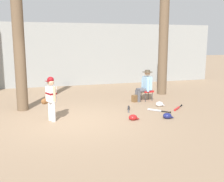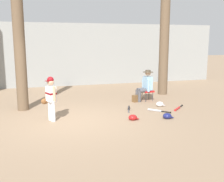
# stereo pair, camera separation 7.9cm
# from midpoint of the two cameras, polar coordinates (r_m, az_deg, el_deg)

# --- Properties ---
(ground_plane) EXTENTS (60.00, 60.00, 0.00)m
(ground_plane) POSITION_cam_midpoint_polar(r_m,az_deg,el_deg) (7.99, -7.95, -6.33)
(ground_plane) COLOR #897056
(concrete_back_wall) EXTENTS (18.00, 0.36, 3.19)m
(concrete_back_wall) POSITION_cam_midpoint_polar(r_m,az_deg,el_deg) (14.12, -12.07, 7.46)
(concrete_back_wall) COLOR gray
(concrete_back_wall) RESTS_ON ground
(tree_near_player) EXTENTS (0.58, 0.58, 4.73)m
(tree_near_player) POSITION_cam_midpoint_polar(r_m,az_deg,el_deg) (9.37, -18.71, 8.52)
(tree_near_player) COLOR brown
(tree_near_player) RESTS_ON ground
(tree_behind_spectator) EXTENTS (0.54, 0.54, 4.58)m
(tree_behind_spectator) POSITION_cam_midpoint_polar(r_m,az_deg,el_deg) (11.86, 11.12, 9.06)
(tree_behind_spectator) COLOR brown
(tree_behind_spectator) RESTS_ON ground
(young_ballplayer) EXTENTS (0.46, 0.55, 1.31)m
(young_ballplayer) POSITION_cam_midpoint_polar(r_m,az_deg,el_deg) (7.97, -12.58, -1.00)
(young_ballplayer) COLOR white
(young_ballplayer) RESTS_ON ground
(folding_stool) EXTENTS (0.43, 0.43, 0.41)m
(folding_stool) POSITION_cam_midpoint_polar(r_m,az_deg,el_deg) (10.58, 7.73, -0.10)
(folding_stool) COLOR red
(folding_stool) RESTS_ON ground
(seated_spectator) EXTENTS (0.67, 0.54, 1.20)m
(seated_spectator) POSITION_cam_midpoint_polar(r_m,az_deg,el_deg) (10.49, 7.30, 1.35)
(seated_spectator) COLOR #47474C
(seated_spectator) RESTS_ON ground
(handbag_beside_stool) EXTENTS (0.38, 0.28, 0.26)m
(handbag_beside_stool) POSITION_cam_midpoint_polar(r_m,az_deg,el_deg) (10.40, 5.45, -1.56)
(handbag_beside_stool) COLOR brown
(handbag_beside_stool) RESTS_ON ground
(bat_red_barrel) EXTENTS (0.64, 0.60, 0.07)m
(bat_red_barrel) POSITION_cam_midpoint_polar(r_m,az_deg,el_deg) (9.52, 13.97, -3.57)
(bat_red_barrel) COLOR red
(bat_red_barrel) RESTS_ON ground
(bat_black_composite) EXTENTS (0.32, 0.70, 0.07)m
(bat_black_composite) POSITION_cam_midpoint_polar(r_m,az_deg,el_deg) (9.24, 3.82, -3.70)
(bat_black_composite) COLOR black
(bat_black_composite) RESTS_ON ground
(bat_aluminum_silver) EXTENTS (0.59, 0.62, 0.07)m
(bat_aluminum_silver) POSITION_cam_midpoint_polar(r_m,az_deg,el_deg) (9.08, 9.63, -4.08)
(bat_aluminum_silver) COLOR #B7BCC6
(bat_aluminum_silver) RESTS_ON ground
(batting_helmet_navy) EXTENTS (0.32, 0.24, 0.18)m
(batting_helmet_navy) POSITION_cam_midpoint_polar(r_m,az_deg,el_deg) (8.32, 11.88, -5.21)
(batting_helmet_navy) COLOR navy
(batting_helmet_navy) RESTS_ON ground
(batting_helmet_red) EXTENTS (0.30, 0.23, 0.18)m
(batting_helmet_red) POSITION_cam_midpoint_polar(r_m,az_deg,el_deg) (8.03, 4.70, -5.61)
(batting_helmet_red) COLOR #A81919
(batting_helmet_red) RESTS_ON ground
(batting_helmet_white) EXTENTS (0.31, 0.24, 0.18)m
(batting_helmet_white) POSITION_cam_midpoint_polar(r_m,az_deg,el_deg) (9.79, 10.32, -2.76)
(batting_helmet_white) COLOR silver
(batting_helmet_white) RESTS_ON ground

